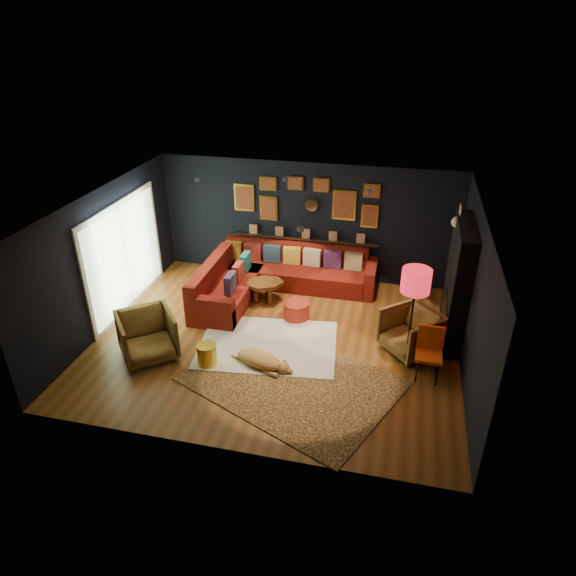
% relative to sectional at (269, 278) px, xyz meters
% --- Properties ---
extents(floor, '(6.50, 6.50, 0.00)m').
position_rel_sectional_xyz_m(floor, '(0.61, -1.81, -0.32)').
color(floor, brown).
rests_on(floor, ground).
extents(room_walls, '(6.50, 6.50, 6.50)m').
position_rel_sectional_xyz_m(room_walls, '(0.61, -1.81, 1.27)').
color(room_walls, black).
rests_on(room_walls, ground).
extents(sectional, '(3.41, 2.69, 0.86)m').
position_rel_sectional_xyz_m(sectional, '(0.00, 0.00, 0.00)').
color(sectional, maroon).
rests_on(sectional, ground).
extents(ledge, '(3.20, 0.12, 0.04)m').
position_rel_sectional_xyz_m(ledge, '(0.61, 0.87, 0.60)').
color(ledge, black).
rests_on(ledge, room_walls).
extents(gallery_wall, '(3.15, 0.04, 1.02)m').
position_rel_sectional_xyz_m(gallery_wall, '(0.60, 0.91, 1.48)').
color(gallery_wall, gold).
rests_on(gallery_wall, room_walls).
extents(sunburst_mirror, '(0.47, 0.16, 0.47)m').
position_rel_sectional_xyz_m(sunburst_mirror, '(0.71, 0.91, 1.38)').
color(sunburst_mirror, silver).
rests_on(sunburst_mirror, room_walls).
extents(fireplace, '(0.31, 1.60, 2.20)m').
position_rel_sectional_xyz_m(fireplace, '(3.71, -0.91, 0.70)').
color(fireplace, black).
rests_on(fireplace, ground).
extents(deer_head, '(0.50, 0.28, 0.45)m').
position_rel_sectional_xyz_m(deer_head, '(3.75, -0.41, 1.73)').
color(deer_head, white).
rests_on(deer_head, fireplace).
extents(sliding_door, '(0.06, 2.80, 2.20)m').
position_rel_sectional_xyz_m(sliding_door, '(-2.60, -1.21, 0.78)').
color(sliding_door, white).
rests_on(sliding_door, ground).
extents(ceiling_spots, '(3.30, 2.50, 0.06)m').
position_rel_sectional_xyz_m(ceiling_spots, '(0.61, -1.01, 2.24)').
color(ceiling_spots, black).
rests_on(ceiling_spots, room_walls).
extents(shag_rug, '(2.63, 2.05, 0.03)m').
position_rel_sectional_xyz_m(shag_rug, '(0.51, -2.01, -0.31)').
color(shag_rug, white).
rests_on(shag_rug, ground).
extents(leopard_rug, '(3.86, 3.40, 0.02)m').
position_rel_sectional_xyz_m(leopard_rug, '(1.16, -2.91, -0.31)').
color(leopard_rug, '#BC8649').
rests_on(leopard_rug, ground).
extents(coffee_table, '(0.98, 0.87, 0.40)m').
position_rel_sectional_xyz_m(coffee_table, '(0.01, -0.42, 0.03)').
color(coffee_table, brown).
rests_on(coffee_table, shag_rug).
extents(pouf, '(0.50, 0.50, 0.33)m').
position_rel_sectional_xyz_m(pouf, '(0.81, -0.98, -0.13)').
color(pouf, '#A0291A').
rests_on(pouf, shag_rug).
extents(armchair_left, '(1.23, 1.22, 0.92)m').
position_rel_sectional_xyz_m(armchair_left, '(-1.42, -2.78, 0.14)').
color(armchair_left, gold).
rests_on(armchair_left, ground).
extents(armchair_right, '(1.17, 1.17, 0.88)m').
position_rel_sectional_xyz_m(armchair_right, '(3.00, -1.60, 0.12)').
color(armchair_right, gold).
rests_on(armchair_right, ground).
extents(gold_stool, '(0.33, 0.33, 0.41)m').
position_rel_sectional_xyz_m(gold_stool, '(-0.34, -2.81, -0.12)').
color(gold_stool, gold).
rests_on(gold_stool, ground).
extents(orange_chair, '(0.43, 0.43, 0.89)m').
position_rel_sectional_xyz_m(orange_chair, '(3.29, -2.23, 0.20)').
color(orange_chair, black).
rests_on(orange_chair, ground).
extents(floor_lamp, '(0.48, 0.48, 1.74)m').
position_rel_sectional_xyz_m(floor_lamp, '(2.96, -1.86, 1.15)').
color(floor_lamp, black).
rests_on(floor_lamp, ground).
extents(dog, '(1.29, 0.90, 0.37)m').
position_rel_sectional_xyz_m(dog, '(0.54, -2.64, -0.12)').
color(dog, tan).
rests_on(dog, leopard_rug).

